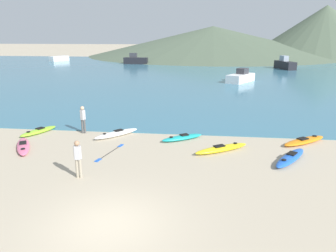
{
  "coord_description": "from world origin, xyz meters",
  "views": [
    {
      "loc": [
        3.06,
        -9.14,
        6.0
      ],
      "look_at": [
        0.7,
        10.32,
        0.5
      ],
      "focal_mm": 35.0,
      "sensor_mm": 36.0,
      "label": 1
    }
  ],
  "objects_px": {
    "person_near_waterline": "(83,118)",
    "loose_paddle": "(110,152)",
    "moored_boat_3": "(135,60)",
    "kayak_on_sand_3": "(290,158)",
    "kayak_on_sand_4": "(182,138)",
    "kayak_on_sand_6": "(39,131)",
    "moored_boat_1": "(59,58)",
    "kayak_on_sand_2": "(117,134)",
    "kayak_on_sand_1": "(222,149)",
    "moored_boat_2": "(285,64)",
    "kayak_on_sand_5": "(304,141)",
    "moored_boat_0": "(241,77)",
    "kayak_on_sand_0": "(23,146)",
    "person_near_foreground": "(78,157)"
  },
  "relations": [
    {
      "from": "kayak_on_sand_4",
      "to": "moored_boat_2",
      "type": "relative_size",
      "value": 0.46
    },
    {
      "from": "person_near_waterline",
      "to": "loose_paddle",
      "type": "height_order",
      "value": "person_near_waterline"
    },
    {
      "from": "person_near_waterline",
      "to": "kayak_on_sand_6",
      "type": "bearing_deg",
      "value": -172.94
    },
    {
      "from": "kayak_on_sand_4",
      "to": "person_near_waterline",
      "type": "bearing_deg",
      "value": 174.42
    },
    {
      "from": "kayak_on_sand_1",
      "to": "moored_boat_0",
      "type": "relative_size",
      "value": 0.61
    },
    {
      "from": "kayak_on_sand_5",
      "to": "kayak_on_sand_1",
      "type": "bearing_deg",
      "value": -157.62
    },
    {
      "from": "kayak_on_sand_2",
      "to": "kayak_on_sand_4",
      "type": "xyz_separation_m",
      "value": [
        4.04,
        -0.25,
        -0.02
      ]
    },
    {
      "from": "kayak_on_sand_2",
      "to": "moored_boat_0",
      "type": "bearing_deg",
      "value": 68.55
    },
    {
      "from": "kayak_on_sand_0",
      "to": "person_near_waterline",
      "type": "xyz_separation_m",
      "value": [
        2.25,
        3.12,
        0.87
      ]
    },
    {
      "from": "kayak_on_sand_4",
      "to": "kayak_on_sand_6",
      "type": "bearing_deg",
      "value": 178.35
    },
    {
      "from": "kayak_on_sand_3",
      "to": "moored_boat_0",
      "type": "bearing_deg",
      "value": 89.85
    },
    {
      "from": "person_near_foreground",
      "to": "moored_boat_1",
      "type": "xyz_separation_m",
      "value": [
        -29.0,
        61.18,
        -0.36
      ]
    },
    {
      "from": "kayak_on_sand_4",
      "to": "moored_boat_3",
      "type": "height_order",
      "value": "moored_boat_3"
    },
    {
      "from": "kayak_on_sand_1",
      "to": "kayak_on_sand_4",
      "type": "distance_m",
      "value": 2.81
    },
    {
      "from": "kayak_on_sand_2",
      "to": "kayak_on_sand_5",
      "type": "height_order",
      "value": "kayak_on_sand_2"
    },
    {
      "from": "person_near_waterline",
      "to": "moored_boat_2",
      "type": "relative_size",
      "value": 0.31
    },
    {
      "from": "kayak_on_sand_5",
      "to": "moored_boat_2",
      "type": "relative_size",
      "value": 0.55
    },
    {
      "from": "kayak_on_sand_5",
      "to": "person_near_waterline",
      "type": "xyz_separation_m",
      "value": [
        -13.24,
        0.36,
        0.85
      ]
    },
    {
      "from": "kayak_on_sand_4",
      "to": "person_near_waterline",
      "type": "relative_size",
      "value": 1.47
    },
    {
      "from": "kayak_on_sand_5",
      "to": "kayak_on_sand_6",
      "type": "distance_m",
      "value": 16.07
    },
    {
      "from": "kayak_on_sand_2",
      "to": "moored_boat_1",
      "type": "relative_size",
      "value": 0.58
    },
    {
      "from": "kayak_on_sand_0",
      "to": "kayak_on_sand_2",
      "type": "bearing_deg",
      "value": 31.7
    },
    {
      "from": "kayak_on_sand_0",
      "to": "kayak_on_sand_5",
      "type": "bearing_deg",
      "value": 10.1
    },
    {
      "from": "person_near_foreground",
      "to": "loose_paddle",
      "type": "relative_size",
      "value": 0.61
    },
    {
      "from": "kayak_on_sand_1",
      "to": "kayak_on_sand_5",
      "type": "relative_size",
      "value": 1.0
    },
    {
      "from": "kayak_on_sand_0",
      "to": "person_near_foreground",
      "type": "bearing_deg",
      "value": -36.27
    },
    {
      "from": "kayak_on_sand_4",
      "to": "kayak_on_sand_5",
      "type": "bearing_deg",
      "value": 2.03
    },
    {
      "from": "kayak_on_sand_6",
      "to": "person_near_foreground",
      "type": "height_order",
      "value": "person_near_foreground"
    },
    {
      "from": "kayak_on_sand_3",
      "to": "person_near_foreground",
      "type": "xyz_separation_m",
      "value": [
        -9.57,
        -3.14,
        0.81
      ]
    },
    {
      "from": "kayak_on_sand_1",
      "to": "kayak_on_sand_3",
      "type": "distance_m",
      "value": 3.45
    },
    {
      "from": "moored_boat_3",
      "to": "kayak_on_sand_3",
      "type": "bearing_deg",
      "value": -69.79
    },
    {
      "from": "kayak_on_sand_4",
      "to": "moored_boat_1",
      "type": "bearing_deg",
      "value": 120.81
    },
    {
      "from": "moored_boat_0",
      "to": "kayak_on_sand_2",
      "type": "bearing_deg",
      "value": -111.45
    },
    {
      "from": "kayak_on_sand_1",
      "to": "moored_boat_2",
      "type": "distance_m",
      "value": 46.16
    },
    {
      "from": "person_near_foreground",
      "to": "person_near_waterline",
      "type": "distance_m",
      "value": 6.79
    },
    {
      "from": "kayak_on_sand_2",
      "to": "moored_boat_2",
      "type": "relative_size",
      "value": 0.48
    },
    {
      "from": "kayak_on_sand_0",
      "to": "kayak_on_sand_6",
      "type": "relative_size",
      "value": 1.13
    },
    {
      "from": "kayak_on_sand_2",
      "to": "kayak_on_sand_3",
      "type": "height_order",
      "value": "kayak_on_sand_2"
    },
    {
      "from": "kayak_on_sand_6",
      "to": "moored_boat_3",
      "type": "bearing_deg",
      "value": 95.29
    },
    {
      "from": "moored_boat_3",
      "to": "kayak_on_sand_6",
      "type": "bearing_deg",
      "value": -84.71
    },
    {
      "from": "kayak_on_sand_6",
      "to": "moored_boat_3",
      "type": "xyz_separation_m",
      "value": [
        -4.55,
        49.19,
        0.71
      ]
    },
    {
      "from": "person_near_waterline",
      "to": "kayak_on_sand_1",
      "type": "bearing_deg",
      "value": -15.29
    },
    {
      "from": "person_near_waterline",
      "to": "moored_boat_0",
      "type": "xyz_separation_m",
      "value": [
        11.87,
        24.21,
        -0.32
      ]
    },
    {
      "from": "kayak_on_sand_1",
      "to": "moored_boat_2",
      "type": "bearing_deg",
      "value": 74.02
    },
    {
      "from": "kayak_on_sand_4",
      "to": "kayak_on_sand_6",
      "type": "height_order",
      "value": "kayak_on_sand_4"
    },
    {
      "from": "kayak_on_sand_4",
      "to": "moored_boat_0",
      "type": "bearing_deg",
      "value": 77.25
    },
    {
      "from": "kayak_on_sand_3",
      "to": "person_near_waterline",
      "type": "relative_size",
      "value": 1.79
    },
    {
      "from": "kayak_on_sand_6",
      "to": "moored_boat_1",
      "type": "xyz_separation_m",
      "value": [
        -23.94,
        55.12,
        0.47
      ]
    },
    {
      "from": "kayak_on_sand_2",
      "to": "moored_boat_3",
      "type": "relative_size",
      "value": 0.54
    },
    {
      "from": "kayak_on_sand_1",
      "to": "kayak_on_sand_6",
      "type": "distance_m",
      "value": 11.49
    }
  ]
}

